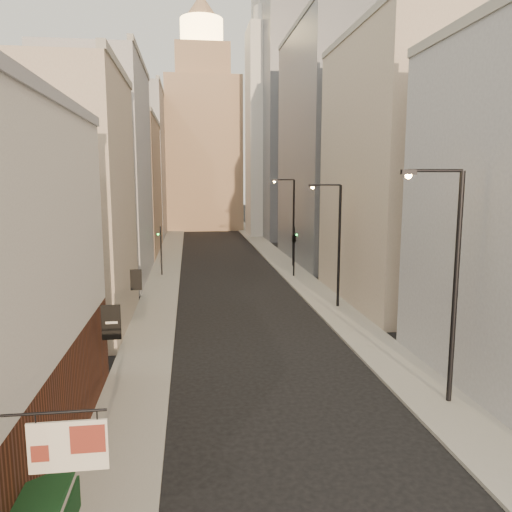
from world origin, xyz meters
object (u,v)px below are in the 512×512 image
Objects in this scene: clock_tower at (203,137)px; streetlamp_far at (291,217)px; traffic_light_right at (294,237)px; white_tower at (271,124)px; streetlamp_near at (450,274)px; streetlamp_mid at (336,238)px; traffic_light_left at (161,242)px.

streetlamp_far is at bearing -80.13° from clock_tower.
streetlamp_far is at bearing -86.19° from traffic_light_right.
streetlamp_far is at bearing -95.38° from white_tower.
white_tower is at bearing -83.27° from traffic_light_right.
clock_tower is 53.98m from traffic_light_right.
white_tower is at bearing 92.08° from streetlamp_near.
traffic_light_right is at bearing -96.27° from streetlamp_far.
streetlamp_mid is 1.84× the size of traffic_light_right.
clock_tower is at bearing 128.16° from white_tower.
streetlamp_near is at bearing -69.08° from streetlamp_mid.
traffic_light_right is (-3.91, -37.73, -14.65)m from white_tower.
clock_tower is 8.98× the size of traffic_light_right.
traffic_light_left is at bearing -115.36° from white_tower.
streetlamp_near is (7.69, -79.93, -11.94)m from clock_tower.
traffic_light_right is (-0.61, 11.89, -1.30)m from streetlamp_mid.
streetlamp_far is 1.91× the size of traffic_light_right.
streetlamp_mid is 19.67m from traffic_light_left.
traffic_light_right is (12.88, -2.31, 0.51)m from traffic_light_left.
streetlamp_far is (0.31, 34.01, -0.24)m from streetlamp_near.
streetlamp_near is 1.04× the size of streetlamp_far.
streetlamp_mid is 11.98m from traffic_light_right.
streetlamp_near is 1.08× the size of streetlamp_mid.
streetlamp_mid is at bearing 94.89° from streetlamp_near.
clock_tower is at bearing 117.89° from streetlamp_mid.
traffic_light_right is at bearing 96.16° from streetlamp_near.
streetlamp_far reaches higher than traffic_light_right.
clock_tower is 65.27m from streetlamp_mid.
traffic_light_right is at bearing -82.19° from clock_tower.
clock_tower reaches higher than streetlamp_near.
streetlamp_mid is (0.02, 16.31, -0.43)m from streetlamp_near.
streetlamp_mid is 0.96× the size of streetlamp_far.
streetlamp_near is at bearing -92.88° from white_tower.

